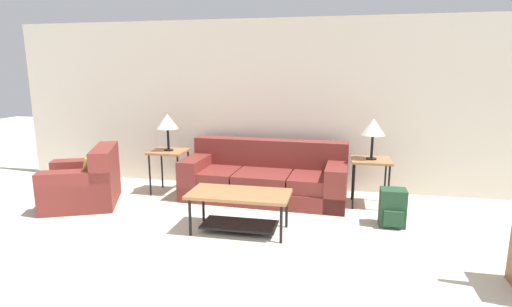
% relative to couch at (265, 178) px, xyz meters
% --- Properties ---
extents(wall_back, '(8.92, 0.06, 2.60)m').
position_rel_couch_xyz_m(wall_back, '(0.15, 0.62, 1.01)').
color(wall_back, silver).
rests_on(wall_back, ground_plane).
extents(couch, '(2.36, 1.03, 0.82)m').
position_rel_couch_xyz_m(couch, '(0.00, 0.00, 0.00)').
color(couch, maroon).
rests_on(couch, ground_plane).
extents(armchair, '(1.22, 1.25, 0.80)m').
position_rel_couch_xyz_m(armchair, '(-2.40, -0.78, -0.00)').
color(armchair, maroon).
rests_on(armchair, ground_plane).
extents(coffee_table, '(1.15, 0.57, 0.47)m').
position_rel_couch_xyz_m(coffee_table, '(-0.06, -1.28, 0.05)').
color(coffee_table, '#A87042').
rests_on(coffee_table, ground_plane).
extents(side_table_left, '(0.53, 0.50, 0.65)m').
position_rel_couch_xyz_m(side_table_left, '(-1.47, -0.03, 0.29)').
color(side_table_left, '#A87042').
rests_on(side_table_left, ground_plane).
extents(side_table_right, '(0.53, 0.50, 0.65)m').
position_rel_couch_xyz_m(side_table_right, '(1.47, -0.03, 0.29)').
color(side_table_right, '#A87042').
rests_on(side_table_right, ground_plane).
extents(table_lamp_left, '(0.32, 0.32, 0.55)m').
position_rel_couch_xyz_m(table_lamp_left, '(-1.47, -0.03, 0.79)').
color(table_lamp_left, black).
rests_on(table_lamp_left, side_table_left).
extents(table_lamp_right, '(0.32, 0.32, 0.55)m').
position_rel_couch_xyz_m(table_lamp_right, '(1.47, -0.03, 0.79)').
color(table_lamp_right, black).
rests_on(table_lamp_right, side_table_right).
extents(backpack, '(0.30, 0.32, 0.46)m').
position_rel_couch_xyz_m(backpack, '(1.69, -0.75, -0.07)').
color(backpack, '#23472D').
rests_on(backpack, ground_plane).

